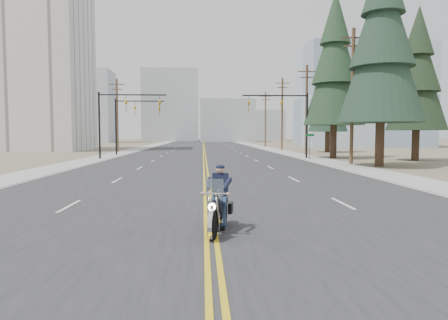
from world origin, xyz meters
TOP-DOWN VIEW (x-y plane):
  - ground_plane at (0.00, 0.00)m, footprint 400.00×400.00m
  - road at (0.00, 70.00)m, footprint 20.00×200.00m
  - sidewalk_left at (-11.50, 70.00)m, footprint 3.00×200.00m
  - sidewalk_right at (11.50, 70.00)m, footprint 3.00×200.00m
  - traffic_mast_left at (-8.98, 32.00)m, footprint 7.10×0.26m
  - traffic_mast_right at (8.98, 32.00)m, footprint 7.10×0.26m
  - traffic_mast_far at (-9.31, 40.00)m, footprint 6.10×0.26m
  - street_sign at (10.80, 30.00)m, footprint 0.90×0.06m
  - utility_pole_b at (12.50, 23.00)m, footprint 2.20×0.30m
  - utility_pole_c at (12.50, 38.00)m, footprint 2.20×0.30m
  - utility_pole_d at (12.50, 53.00)m, footprint 2.20×0.30m
  - utility_pole_e at (12.50, 70.00)m, footprint 2.20×0.30m
  - utility_pole_left at (-12.50, 48.00)m, footprint 2.20×0.30m
  - apartment_block at (-28.00, 55.00)m, footprint 18.00×14.00m
  - glass_building at (32.00, 70.00)m, footprint 24.00×16.00m
  - haze_bldg_a at (-35.00, 115.00)m, footprint 14.00×12.00m
  - haze_bldg_b at (8.00, 125.00)m, footprint 18.00×14.00m
  - haze_bldg_c at (40.00, 110.00)m, footprint 16.00×12.00m
  - haze_bldg_d at (-12.00, 140.00)m, footprint 20.00×15.00m
  - haze_bldg_e at (25.00, 150.00)m, footprint 14.00×14.00m
  - haze_bldg_f at (-50.00, 130.00)m, footprint 12.00×12.00m
  - motorcyclist at (0.20, 0.00)m, footprint 1.43×2.44m
  - conifer_near at (13.94, 20.73)m, footprint 6.66×6.66m
  - conifer_mid at (20.57, 27.44)m, footprint 5.60×5.60m
  - conifer_tall at (13.94, 32.05)m, footprint 6.45×6.45m
  - conifer_far at (17.67, 45.90)m, footprint 5.51×5.51m

SIDE VIEW (x-z plane):
  - ground_plane at x=0.00m, z-range 0.00..0.00m
  - road at x=0.00m, z-range 0.00..0.01m
  - sidewalk_left at x=-11.50m, z-range 0.00..0.01m
  - sidewalk_right at x=11.50m, z-range 0.00..0.01m
  - motorcyclist at x=0.20m, z-range 0.00..1.78m
  - street_sign at x=10.80m, z-range 0.49..3.12m
  - traffic_mast_far at x=-9.31m, z-range 1.37..8.37m
  - traffic_mast_left at x=-8.98m, z-range 1.44..8.44m
  - traffic_mast_right at x=8.98m, z-range 1.44..8.44m
  - utility_pole_left at x=-12.50m, z-range 0.23..10.73m
  - utility_pole_c at x=12.50m, z-range 0.23..11.23m
  - utility_pole_e at x=12.50m, z-range 0.23..11.23m
  - utility_pole_b at x=12.50m, z-range 0.23..11.73m
  - utility_pole_d at x=12.50m, z-range 0.23..11.73m
  - haze_bldg_e at x=25.00m, z-range 0.00..12.00m
  - haze_bldg_b at x=8.00m, z-range 0.00..14.00m
  - haze_bldg_f at x=-50.00m, z-range 0.00..16.00m
  - conifer_far at x=17.67m, z-range 1.09..15.85m
  - conifer_mid at x=20.57m, z-range 1.10..16.04m
  - haze_bldg_c at x=40.00m, z-range 0.00..18.00m
  - glass_building at x=32.00m, z-range 0.00..20.00m
  - conifer_near at x=13.94m, z-range 1.31..18.94m
  - conifer_tall at x=13.94m, z-range 1.33..19.24m
  - haze_bldg_a at x=-35.00m, z-range 0.00..22.00m
  - haze_bldg_d at x=-12.00m, z-range 0.00..26.00m
  - apartment_block at x=-28.00m, z-range 0.00..30.00m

